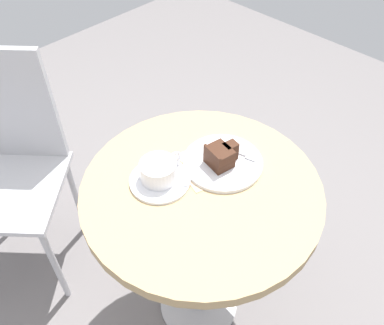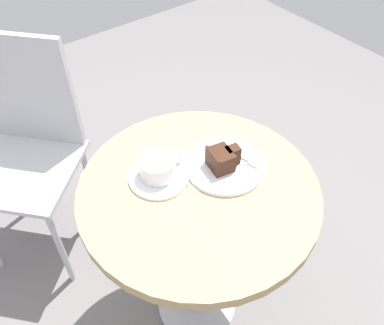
{
  "view_description": "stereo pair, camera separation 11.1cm",
  "coord_description": "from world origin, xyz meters",
  "px_view_note": "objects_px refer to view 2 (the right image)",
  "views": [
    {
      "loc": [
        -0.54,
        -0.49,
        1.55
      ],
      "look_at": [
        0.02,
        0.05,
        0.75
      ],
      "focal_mm": 38.0,
      "sensor_mm": 36.0,
      "label": 1
    },
    {
      "loc": [
        -0.46,
        -0.56,
        1.55
      ],
      "look_at": [
        0.02,
        0.05,
        0.75
      ],
      "focal_mm": 38.0,
      "sensor_mm": 36.0,
      "label": 2
    }
  ],
  "objects_px": {
    "cake_slice": "(222,159)",
    "fork": "(244,158)",
    "coffee_cup": "(158,167)",
    "teaspoon": "(180,176)",
    "saucer": "(159,177)",
    "napkin": "(211,165)",
    "cafe_chair": "(27,138)",
    "cake_plate": "(224,166)"
  },
  "relations": [
    {
      "from": "coffee_cup",
      "to": "saucer",
      "type": "bearing_deg",
      "value": -125.62
    },
    {
      "from": "teaspoon",
      "to": "napkin",
      "type": "distance_m",
      "value": 0.1
    },
    {
      "from": "coffee_cup",
      "to": "cafe_chair",
      "type": "distance_m",
      "value": 0.66
    },
    {
      "from": "teaspoon",
      "to": "cafe_chair",
      "type": "height_order",
      "value": "cafe_chair"
    },
    {
      "from": "saucer",
      "to": "fork",
      "type": "relative_size",
      "value": 1.27
    },
    {
      "from": "cake_slice",
      "to": "napkin",
      "type": "xyz_separation_m",
      "value": [
        -0.01,
        0.03,
        -0.04
      ]
    },
    {
      "from": "saucer",
      "to": "napkin",
      "type": "height_order",
      "value": "saucer"
    },
    {
      "from": "saucer",
      "to": "teaspoon",
      "type": "height_order",
      "value": "teaspoon"
    },
    {
      "from": "teaspoon",
      "to": "cafe_chair",
      "type": "bearing_deg",
      "value": -143.78
    },
    {
      "from": "fork",
      "to": "cafe_chair",
      "type": "relative_size",
      "value": 0.15
    },
    {
      "from": "teaspoon",
      "to": "fork",
      "type": "xyz_separation_m",
      "value": [
        0.18,
        -0.06,
        0.0
      ]
    },
    {
      "from": "fork",
      "to": "cafe_chair",
      "type": "bearing_deg",
      "value": -163.15
    },
    {
      "from": "cake_plate",
      "to": "cake_slice",
      "type": "bearing_deg",
      "value": -175.29
    },
    {
      "from": "cake_slice",
      "to": "cafe_chair",
      "type": "xyz_separation_m",
      "value": [
        -0.36,
        0.68,
        -0.21
      ]
    },
    {
      "from": "coffee_cup",
      "to": "napkin",
      "type": "relative_size",
      "value": 0.67
    },
    {
      "from": "napkin",
      "to": "cafe_chair",
      "type": "height_order",
      "value": "cafe_chair"
    },
    {
      "from": "saucer",
      "to": "coffee_cup",
      "type": "height_order",
      "value": "coffee_cup"
    },
    {
      "from": "napkin",
      "to": "cafe_chair",
      "type": "bearing_deg",
      "value": 117.66
    },
    {
      "from": "coffee_cup",
      "to": "teaspoon",
      "type": "xyz_separation_m",
      "value": [
        0.04,
        -0.04,
        -0.03
      ]
    },
    {
      "from": "saucer",
      "to": "teaspoon",
      "type": "xyz_separation_m",
      "value": [
        0.05,
        -0.04,
        0.01
      ]
    },
    {
      "from": "fork",
      "to": "coffee_cup",
      "type": "bearing_deg",
      "value": -128.95
    },
    {
      "from": "coffee_cup",
      "to": "cake_slice",
      "type": "height_order",
      "value": "cake_slice"
    },
    {
      "from": "cake_slice",
      "to": "fork",
      "type": "bearing_deg",
      "value": -14.54
    },
    {
      "from": "teaspoon",
      "to": "cafe_chair",
      "type": "relative_size",
      "value": 0.11
    },
    {
      "from": "saucer",
      "to": "cake_plate",
      "type": "distance_m",
      "value": 0.19
    },
    {
      "from": "cake_slice",
      "to": "cafe_chair",
      "type": "height_order",
      "value": "cafe_chair"
    },
    {
      "from": "cake_plate",
      "to": "cafe_chair",
      "type": "distance_m",
      "value": 0.79
    },
    {
      "from": "coffee_cup",
      "to": "napkin",
      "type": "bearing_deg",
      "value": -21.56
    },
    {
      "from": "teaspoon",
      "to": "fork",
      "type": "relative_size",
      "value": 0.79
    },
    {
      "from": "cake_plate",
      "to": "cake_slice",
      "type": "relative_size",
      "value": 2.39
    },
    {
      "from": "napkin",
      "to": "saucer",
      "type": "bearing_deg",
      "value": 160.92
    },
    {
      "from": "teaspoon",
      "to": "saucer",
      "type": "bearing_deg",
      "value": -113.37
    },
    {
      "from": "saucer",
      "to": "coffee_cup",
      "type": "xyz_separation_m",
      "value": [
        0.0,
        0.01,
        0.03
      ]
    },
    {
      "from": "cake_slice",
      "to": "fork",
      "type": "distance_m",
      "value": 0.08
    },
    {
      "from": "cake_slice",
      "to": "teaspoon",
      "type": "bearing_deg",
      "value": 160.01
    },
    {
      "from": "cake_plate",
      "to": "cafe_chair",
      "type": "height_order",
      "value": "cafe_chair"
    },
    {
      "from": "saucer",
      "to": "napkin",
      "type": "xyz_separation_m",
      "value": [
        0.15,
        -0.05,
        -0.0
      ]
    },
    {
      "from": "saucer",
      "to": "cake_slice",
      "type": "relative_size",
      "value": 1.76
    },
    {
      "from": "fork",
      "to": "cafe_chair",
      "type": "height_order",
      "value": "cafe_chair"
    },
    {
      "from": "saucer",
      "to": "cake_plate",
      "type": "bearing_deg",
      "value": -24.42
    },
    {
      "from": "coffee_cup",
      "to": "napkin",
      "type": "xyz_separation_m",
      "value": [
        0.14,
        -0.06,
        -0.04
      ]
    },
    {
      "from": "saucer",
      "to": "napkin",
      "type": "bearing_deg",
      "value": -19.08
    }
  ]
}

